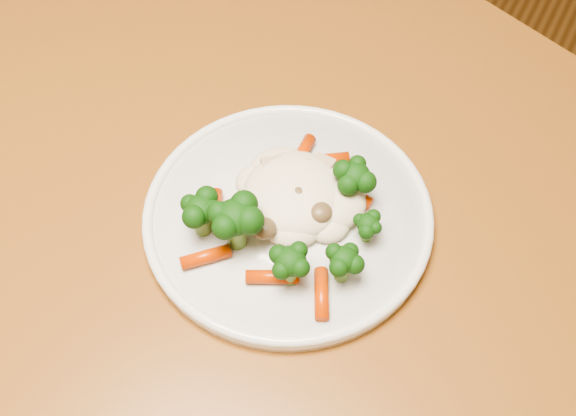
# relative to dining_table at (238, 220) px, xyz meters

# --- Properties ---
(dining_table) EXTENTS (1.30, 1.08, 0.75)m
(dining_table) POSITION_rel_dining_table_xyz_m (0.00, 0.00, 0.00)
(dining_table) COLOR #955822
(dining_table) RESTS_ON ground
(plate) EXTENTS (0.26, 0.26, 0.01)m
(plate) POSITION_rel_dining_table_xyz_m (0.08, -0.04, 0.12)
(plate) COLOR white
(plate) RESTS_ON dining_table
(meal) EXTENTS (0.17, 0.18, 0.05)m
(meal) POSITION_rel_dining_table_xyz_m (0.09, -0.05, 0.14)
(meal) COLOR #F5E7C4
(meal) RESTS_ON plate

